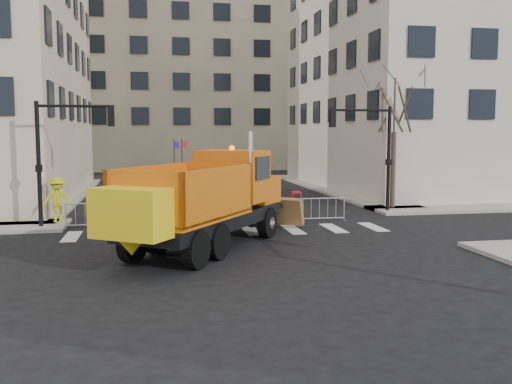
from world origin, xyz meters
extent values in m
plane|color=black|center=(0.00, 0.00, 0.00)|extent=(120.00, 120.00, 0.00)
cube|color=gray|center=(0.00, 8.50, 0.07)|extent=(64.00, 5.00, 0.15)
cube|color=tan|center=(0.00, 52.00, 12.00)|extent=(30.00, 18.00, 24.00)
cylinder|color=black|center=(-8.00, 7.50, 2.70)|extent=(0.18, 0.18, 5.40)
cylinder|color=black|center=(8.50, 9.50, 2.70)|extent=(0.18, 0.18, 5.40)
cube|color=black|center=(-1.48, 2.18, 1.03)|extent=(6.44, 7.90, 0.49)
cylinder|color=black|center=(-0.85, 5.16, 0.60)|extent=(0.98, 1.21, 1.20)
cylinder|color=black|center=(1.04, 3.89, 0.60)|extent=(0.98, 1.21, 1.20)
cylinder|color=black|center=(-3.22, 1.64, 0.60)|extent=(0.98, 1.21, 1.20)
cylinder|color=black|center=(-1.32, 0.37, 0.60)|extent=(0.98, 1.21, 1.20)
cylinder|color=black|center=(-4.01, 0.47, 0.60)|extent=(0.98, 1.21, 1.20)
cylinder|color=black|center=(-2.11, -0.81, 0.60)|extent=(0.98, 1.21, 1.20)
cube|color=#C35A0A|center=(0.46, 5.07, 1.80)|extent=(2.87, 2.72, 1.09)
cube|color=#C35A0A|center=(-0.33, 3.89, 2.45)|extent=(3.05, 2.84, 1.96)
cylinder|color=silver|center=(0.17, 2.58, 2.83)|extent=(0.15, 0.15, 2.61)
cube|color=#C35A0A|center=(-2.33, 0.91, 2.18)|extent=(4.93, 5.49, 1.80)
cube|color=yellow|center=(-3.97, -1.53, 1.85)|extent=(2.41, 2.12, 1.41)
cube|color=brown|center=(1.49, 6.60, 0.71)|extent=(3.24, 2.46, 1.22)
imported|color=black|center=(1.27, 7.00, 0.82)|extent=(0.71, 0.69, 1.64)
imported|color=black|center=(1.00, 6.48, 0.95)|extent=(0.98, 0.80, 1.89)
imported|color=black|center=(0.19, 7.00, 0.89)|extent=(1.08, 1.00, 1.78)
imported|color=gold|center=(-7.46, 8.49, 1.15)|extent=(1.35, 0.85, 2.00)
cube|color=red|center=(3.54, 9.00, 0.70)|extent=(0.45, 0.40, 1.10)
camera|label=1|loc=(-3.42, -17.65, 4.09)|focal=40.00mm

